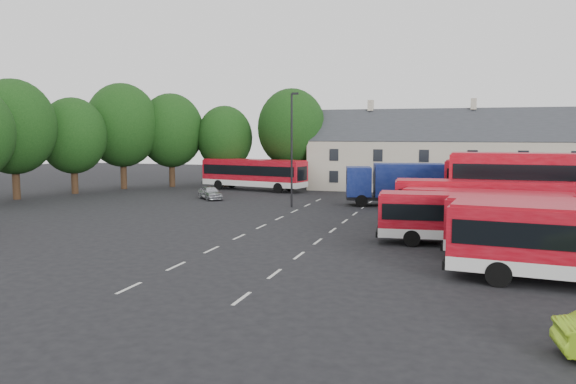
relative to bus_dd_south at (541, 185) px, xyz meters
name	(u,v)px	position (x,y,z in m)	size (l,w,h in m)	color
ground	(251,231)	(-18.27, -8.22, -2.84)	(140.00, 140.00, 0.00)	black
lane_markings	(296,228)	(-15.77, -6.22, -2.84)	(5.15, 33.80, 0.01)	beige
treeline	(135,130)	(-39.01, 11.15, 3.84)	(29.92, 32.59, 12.01)	black
terrace_houses	(472,156)	(-4.27, 21.78, 1.02)	(35.70, 7.13, 10.06)	beige
bus_row_b	(568,227)	(-0.33, -12.57, -0.93)	(11.46, 3.84, 3.18)	silver
bus_row_c	(472,214)	(-4.62, -8.74, -1.07)	(10.65, 3.39, 2.96)	silver
bus_row_d	(485,209)	(-3.83, -5.39, -1.14)	(10.24, 3.49, 2.84)	silver
bus_row_e	(480,199)	(-4.03, -2.11, -0.93)	(11.48, 3.64, 3.19)	silver
bus_dd_south	(541,185)	(0.00, 0.00, 0.00)	(12.25, 3.13, 4.99)	silver
bus_dd_north	(515,184)	(-1.33, 4.60, -0.42)	(10.50, 3.06, 4.25)	silver
bus_north	(254,172)	(-27.41, 16.60, -0.77)	(12.51, 5.25, 3.45)	silver
box_truck	(397,182)	(-10.72, 7.87, -0.76)	(8.86, 4.51, 3.71)	black
silver_car	(210,193)	(-28.42, 7.35, -2.19)	(1.54, 3.83, 1.30)	#ABADB3
lamppost	(292,147)	(-19.20, 4.12, 2.37)	(0.68, 0.37, 9.78)	black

